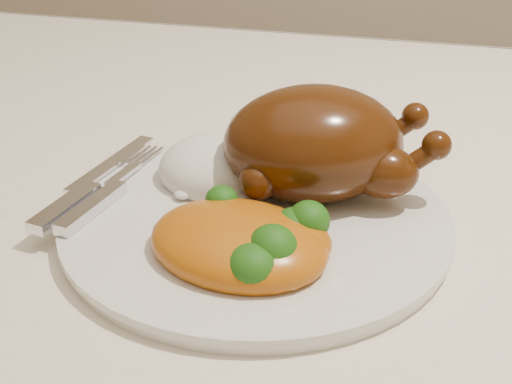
# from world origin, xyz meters

# --- Properties ---
(dining_table) EXTENTS (1.60, 0.90, 0.76)m
(dining_table) POSITION_xyz_m (0.00, 0.00, 0.67)
(dining_table) COLOR brown
(dining_table) RESTS_ON floor
(tablecloth) EXTENTS (1.73, 1.03, 0.18)m
(tablecloth) POSITION_xyz_m (0.00, 0.00, 0.74)
(tablecloth) COLOR white
(tablecloth) RESTS_ON dining_table
(dinner_plate) EXTENTS (0.39, 0.39, 0.01)m
(dinner_plate) POSITION_xyz_m (-0.15, -0.05, 0.77)
(dinner_plate) COLOR silver
(dinner_plate) RESTS_ON tablecloth
(roast_chicken) EXTENTS (0.19, 0.15, 0.09)m
(roast_chicken) POSITION_xyz_m (-0.11, 0.00, 0.82)
(roast_chicken) COLOR #472207
(roast_chicken) RESTS_ON dinner_plate
(rice_mound) EXTENTS (0.12, 0.11, 0.06)m
(rice_mound) POSITION_xyz_m (-0.19, 0.00, 0.79)
(rice_mound) COLOR white
(rice_mound) RESTS_ON dinner_plate
(mac_and_cheese) EXTENTS (0.15, 0.13, 0.05)m
(mac_and_cheese) POSITION_xyz_m (-0.14, -0.10, 0.79)
(mac_and_cheese) COLOR #C16A0C
(mac_and_cheese) RESTS_ON dinner_plate
(cutlery) EXTENTS (0.05, 0.18, 0.01)m
(cutlery) POSITION_xyz_m (-0.28, -0.05, 0.79)
(cutlery) COLOR silver
(cutlery) RESTS_ON dinner_plate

